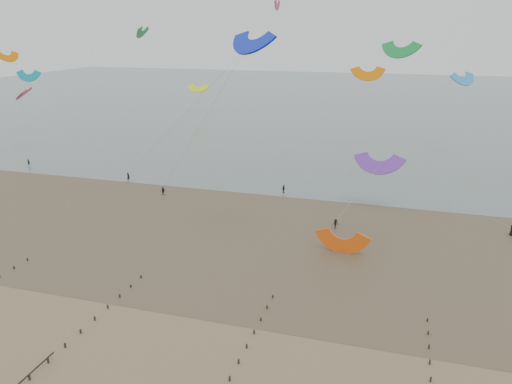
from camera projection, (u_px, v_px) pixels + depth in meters
ground at (205, 350)px, 51.13m from camera, size 500.00×500.00×0.00m
sea_and_shore at (260, 225)px, 83.57m from camera, size 500.00×665.00×0.03m
kitesurfer_lead at (128, 176)px, 107.96m from camera, size 0.73×0.51×1.89m
kitesurfers at (412, 209)px, 88.66m from camera, size 158.64×22.38×1.82m
grounded_kite at (342, 252)px, 73.53m from camera, size 7.44×6.13×3.76m
kites_airborne at (307, 72)px, 124.73m from camera, size 261.80×120.77×39.56m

